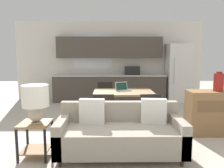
{
  "coord_description": "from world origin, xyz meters",
  "views": [
    {
      "loc": [
        -0.02,
        -3.0,
        1.54
      ],
      "look_at": [
        0.05,
        1.5,
        0.95
      ],
      "focal_mm": 35.0,
      "sensor_mm": 36.0,
      "label": 1
    }
  ],
  "objects": [
    {
      "name": "dining_chair_near_right",
      "position": [
        0.75,
        1.12,
        0.48
      ],
      "size": [
        0.46,
        0.46,
        0.83
      ],
      "rotation": [
        0.0,
        0.0,
        3.23
      ],
      "color": "black",
      "rests_on": "ground_plane"
    },
    {
      "name": "dining_chair_far_left",
      "position": [
        -0.12,
        2.73,
        0.48
      ],
      "size": [
        0.42,
        0.42,
        0.83
      ],
      "rotation": [
        0.0,
        0.0,
        0.0
      ],
      "color": "black",
      "rests_on": "ground_plane"
    },
    {
      "name": "dining_table",
      "position": [
        0.31,
        1.93,
        0.66
      ],
      "size": [
        1.35,
        0.93,
        0.72
      ],
      "color": "tan",
      "rests_on": "ground_plane"
    },
    {
      "name": "ground_plane",
      "position": [
        0.0,
        0.0,
        0.0
      ],
      "size": [
        20.0,
        20.0,
        0.0
      ],
      "primitive_type": "plane",
      "color": "beige"
    },
    {
      "name": "couch",
      "position": [
        0.16,
        0.27,
        0.34
      ],
      "size": [
        1.91,
        0.8,
        0.86
      ],
      "color": "#3D2D1E",
      "rests_on": "ground_plane"
    },
    {
      "name": "credenza",
      "position": [
        2.04,
        1.14,
        0.43
      ],
      "size": [
        1.04,
        0.45,
        0.86
      ],
      "color": "olive",
      "rests_on": "ground_plane"
    },
    {
      "name": "vase",
      "position": [
        2.09,
        1.12,
        1.04
      ],
      "size": [
        0.19,
        0.19,
        0.38
      ],
      "color": "maroon",
      "rests_on": "credenza"
    },
    {
      "name": "laptop",
      "position": [
        0.31,
        2.02,
        0.77
      ],
      "size": [
        0.4,
        0.37,
        0.2
      ],
      "rotation": [
        0.0,
        0.0,
        0.48
      ],
      "color": "#B7BABC",
      "rests_on": "dining_table"
    },
    {
      "name": "side_table",
      "position": [
        -1.13,
        0.18,
        0.36
      ],
      "size": [
        0.44,
        0.44,
        0.54
      ],
      "color": "olive",
      "rests_on": "ground_plane"
    },
    {
      "name": "kitchen_counter",
      "position": [
        0.01,
        4.33,
        0.84
      ],
      "size": [
        3.73,
        0.65,
        2.15
      ],
      "color": "#4C443D",
      "rests_on": "ground_plane"
    },
    {
      "name": "table_lamp",
      "position": [
        -1.1,
        0.17,
        0.89
      ],
      "size": [
        0.39,
        0.39,
        0.57
      ],
      "color": "#B2A893",
      "rests_on": "side_table"
    },
    {
      "name": "dining_chair_near_left",
      "position": [
        -0.12,
        1.11,
        0.48
      ],
      "size": [
        0.43,
        0.43,
        0.83
      ],
      "rotation": [
        0.0,
        0.0,
        3.13
      ],
      "color": "black",
      "rests_on": "ground_plane"
    },
    {
      "name": "wall_back",
      "position": [
        -0.01,
        4.63,
        1.36
      ],
      "size": [
        6.4,
        0.07,
        2.7
      ],
      "color": "silver",
      "rests_on": "ground_plane"
    },
    {
      "name": "refrigerator",
      "position": [
        2.28,
        4.23,
        0.96
      ],
      "size": [
        0.74,
        0.73,
        1.91
      ],
      "color": "white",
      "rests_on": "ground_plane"
    }
  ]
}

